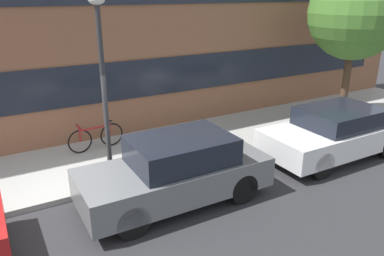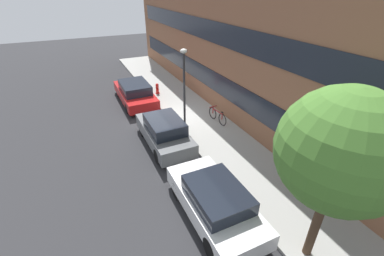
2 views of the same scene
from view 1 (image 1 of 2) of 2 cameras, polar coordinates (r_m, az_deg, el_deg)
ground_plane at (r=8.34m, az=-18.53°, el=-10.76°), size 56.00×56.00×0.00m
sidewalk_strip at (r=9.60m, az=-20.39°, el=-6.34°), size 28.00×2.92×0.13m
parked_car_grey at (r=7.67m, az=-2.37°, el=-6.52°), size 3.88×1.61×1.41m
parked_car_white at (r=10.47m, az=20.95°, el=-0.61°), size 3.93×1.71×1.31m
bicycle at (r=10.29m, az=-14.43°, el=-1.23°), size 1.52×0.44×0.74m
street_tree at (r=12.68m, az=23.68°, el=15.72°), size 2.80×2.80×4.80m
lamp_post at (r=7.99m, az=-13.51°, el=8.63°), size 0.32×0.32×3.95m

